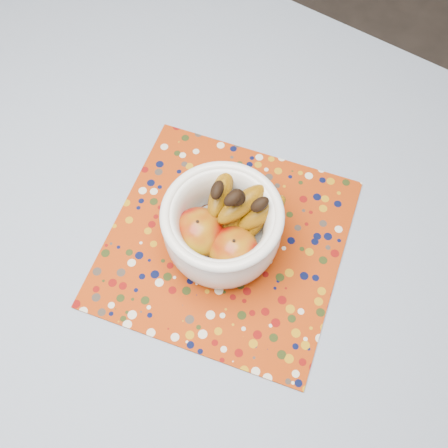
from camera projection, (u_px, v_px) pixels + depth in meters
name	position (u px, v px, depth m)	size (l,w,h in m)	color
table	(150.00, 260.00, 0.99)	(1.20, 1.20, 0.75)	brown
tablecloth	(144.00, 242.00, 0.91)	(1.32, 1.32, 0.01)	slate
placemat	(225.00, 242.00, 0.91)	(0.39, 0.39, 0.00)	#992F08
fruit_bowl	(226.00, 225.00, 0.84)	(0.20, 0.20, 0.16)	white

